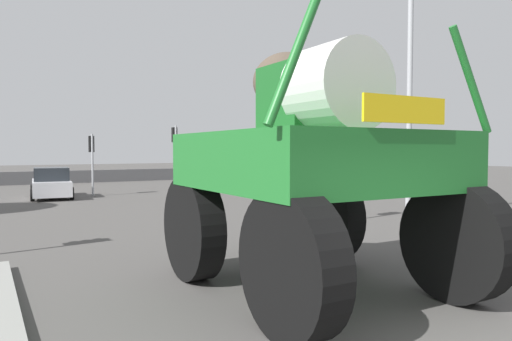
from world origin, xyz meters
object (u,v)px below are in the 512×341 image
Objects in this scene: oversize_sprayer at (316,171)px; streetlight_near_right at (413,66)px; traffic_signal_near_right at (332,148)px; bare_tree_right at (287,83)px; sedan_ahead at (51,184)px; traffic_signal_far_right at (175,144)px; traffic_signal_far_left at (92,151)px.

streetlight_near_right is at bearing -57.62° from oversize_sprayer.
traffic_signal_near_right is at bearing -40.67° from oversize_sprayer.
oversize_sprayer is 9.67m from streetlight_near_right.
oversize_sprayer is at bearing -131.32° from traffic_signal_near_right.
streetlight_near_right is at bearing -103.69° from bare_tree_right.
sedan_ahead is 0.45× the size of streetlight_near_right.
sedan_ahead is at bearing -178.22° from traffic_signal_far_right.
streetlight_near_right is at bearing -19.48° from traffic_signal_near_right.
traffic_signal_near_right is 1.05× the size of traffic_signal_far_left.
traffic_signal_far_left is 0.34× the size of streetlight_near_right.
oversize_sprayer is 19.06m from traffic_signal_far_left.
traffic_signal_near_right is 0.90× the size of traffic_signal_far_right.
traffic_signal_far_left is at bearing 110.63° from traffic_signal_near_right.
traffic_signal_far_right reaches higher than traffic_signal_near_right.
oversize_sprayer is 19.61m from traffic_signal_far_right.
bare_tree_right reaches higher than traffic_signal_far_left.
traffic_signal_far_right is (4.54, -0.01, 0.41)m from traffic_signal_far_left.
traffic_signal_near_right is 0.36× the size of streetlight_near_right.
traffic_signal_far_left is 0.40× the size of bare_tree_right.
bare_tree_right is (10.67, 16.70, 4.26)m from oversize_sprayer.
oversize_sprayer is 0.55× the size of streetlight_near_right.
bare_tree_right reaches higher than traffic_signal_far_right.
bare_tree_right is (6.06, -2.35, 3.56)m from traffic_signal_far_right.
oversize_sprayer is 0.64× the size of bare_tree_right.
traffic_signal_far_left is (0.06, 19.06, 0.28)m from oversize_sprayer.
traffic_signal_far_right is (4.60, 19.05, 0.69)m from oversize_sprayer.
streetlight_near_right reaches higher than oversize_sprayer.
oversize_sprayer is 1.62× the size of traffic_signal_far_left.
traffic_signal_near_right is at bearing -117.13° from bare_tree_right.
sedan_ahead is at bearing 170.33° from bare_tree_right.
sedan_ahead is 1.32× the size of traffic_signal_far_left.
traffic_signal_far_right is at bearing -83.37° from sedan_ahead.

